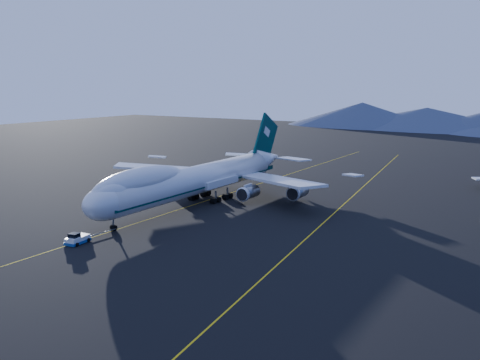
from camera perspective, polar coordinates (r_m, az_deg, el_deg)
The scene contains 5 objects.
ground at distance 123.32m, azimuth -4.62°, elevation -2.55°, with size 500.00×500.00×0.00m, color black.
taxiway_line_main at distance 123.32m, azimuth -4.62°, elevation -2.54°, with size 0.25×220.00×0.01m, color gold.
taxiway_line_side at distance 117.72m, azimuth 10.23°, elevation -3.30°, with size 0.25×200.00×0.01m, color gold.
boeing_747 at distance 122.18m, azimuth -4.65°, elevation 0.12°, with size 59.62×72.43×19.37m.
pushback_tug at distance 97.24m, azimuth -16.94°, elevation -6.14°, with size 3.06×4.76×1.96m.
Camera 1 is at (71.39, -96.72, 27.52)m, focal length 40.00 mm.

